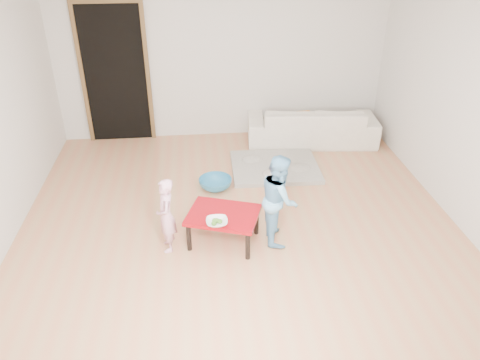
{
  "coord_description": "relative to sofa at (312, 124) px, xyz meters",
  "views": [
    {
      "loc": [
        -0.44,
        -4.51,
        3.12
      ],
      "look_at": [
        0.0,
        -0.2,
        0.65
      ],
      "focal_mm": 35.0,
      "sensor_mm": 36.0,
      "label": 1
    }
  ],
  "objects": [
    {
      "name": "floor",
      "position": [
        -1.34,
        -2.05,
        -0.29
      ],
      "size": [
        5.0,
        5.0,
        0.01
      ],
      "primitive_type": "cube",
      "color": "#C17B52",
      "rests_on": "ground"
    },
    {
      "name": "back_wall",
      "position": [
        -1.34,
        0.45,
        1.01
      ],
      "size": [
        5.0,
        0.02,
        2.6
      ],
      "primitive_type": "cube",
      "color": "beige",
      "rests_on": "floor"
    },
    {
      "name": "right_wall",
      "position": [
        1.16,
        -2.05,
        1.01
      ],
      "size": [
        0.02,
        5.0,
        2.6
      ],
      "primitive_type": "cube",
      "color": "beige",
      "rests_on": "floor"
    },
    {
      "name": "doorway",
      "position": [
        -2.94,
        0.43,
        0.74
      ],
      "size": [
        1.02,
        0.08,
        2.11
      ],
      "primitive_type": null,
      "color": "brown",
      "rests_on": "back_wall"
    },
    {
      "name": "sofa",
      "position": [
        0.0,
        0.0,
        0.0
      ],
      "size": [
        2.03,
        0.95,
        0.57
      ],
      "primitive_type": "imported",
      "rotation": [
        0.0,
        0.0,
        3.05
      ],
      "color": "silver",
      "rests_on": "floor"
    },
    {
      "name": "cushion",
      "position": [
        -0.22,
        -0.13,
        0.15
      ],
      "size": [
        0.46,
        0.42,
        0.11
      ],
      "primitive_type": "cube",
      "rotation": [
        0.0,
        0.0,
        0.12
      ],
      "color": "orange",
      "rests_on": "sofa"
    },
    {
      "name": "red_table",
      "position": [
        -1.54,
        -2.45,
        -0.1
      ],
      "size": [
        0.87,
        0.76,
        0.37
      ],
      "primitive_type": null,
      "rotation": [
        0.0,
        0.0,
        -0.33
      ],
      "color": "maroon",
      "rests_on": "floor"
    },
    {
      "name": "bowl",
      "position": [
        -1.62,
        -2.64,
        0.11
      ],
      "size": [
        0.22,
        0.22,
        0.05
      ],
      "primitive_type": "imported",
      "color": "white",
      "rests_on": "red_table"
    },
    {
      "name": "broccoli",
      "position": [
        -1.62,
        -2.64,
        0.11
      ],
      "size": [
        0.12,
        0.12,
        0.06
      ],
      "primitive_type": null,
      "color": "#2D5919",
      "rests_on": "red_table"
    },
    {
      "name": "child_pink",
      "position": [
        -2.14,
        -2.5,
        0.13
      ],
      "size": [
        0.23,
        0.32,
        0.83
      ],
      "primitive_type": "imported",
      "rotation": [
        0.0,
        0.0,
        -1.46
      ],
      "color": "#D4618D",
      "rests_on": "floor"
    },
    {
      "name": "child_blue",
      "position": [
        -0.95,
        -2.43,
        0.22
      ],
      "size": [
        0.4,
        0.5,
        1.01
      ],
      "primitive_type": "imported",
      "rotation": [
        0.0,
        0.0,
        1.53
      ],
      "color": "#63B6E7",
      "rests_on": "floor"
    },
    {
      "name": "basin",
      "position": [
        -1.57,
        -1.29,
        -0.22
      ],
      "size": [
        0.43,
        0.43,
        0.13
      ],
      "primitive_type": "imported",
      "color": "teal",
      "rests_on": "floor"
    },
    {
      "name": "blanket",
      "position": [
        -0.71,
        -0.85,
        -0.26
      ],
      "size": [
        1.22,
        1.03,
        0.06
      ],
      "primitive_type": null,
      "rotation": [
        0.0,
        0.0,
        -0.02
      ],
      "color": "#ABA297",
      "rests_on": "floor"
    }
  ]
}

